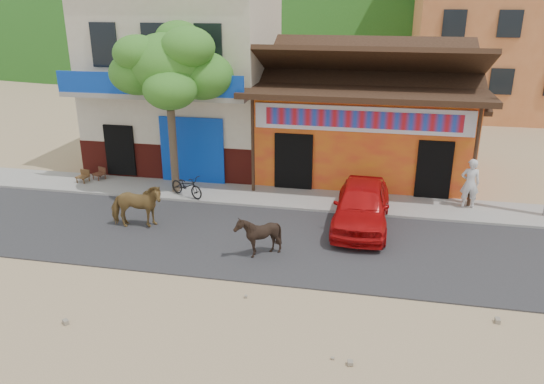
# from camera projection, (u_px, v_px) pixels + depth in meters

# --- Properties ---
(ground) EXTENTS (120.00, 120.00, 0.00)m
(ground) POSITION_uv_depth(u_px,v_px,m) (264.00, 285.00, 13.47)
(ground) COLOR #9E825B
(ground) RESTS_ON ground
(road) EXTENTS (60.00, 5.00, 0.04)m
(road) POSITION_uv_depth(u_px,v_px,m) (282.00, 242.00, 15.76)
(road) COLOR #28282B
(road) RESTS_ON ground
(sidewalk) EXTENTS (60.00, 2.00, 0.12)m
(sidewalk) POSITION_uv_depth(u_px,v_px,m) (300.00, 199.00, 18.96)
(sidewalk) COLOR gray
(sidewalk) RESTS_ON ground
(dance_club) EXTENTS (8.00, 6.00, 3.60)m
(dance_club) POSITION_uv_depth(u_px,v_px,m) (364.00, 128.00, 21.65)
(dance_club) COLOR orange
(dance_club) RESTS_ON ground
(cafe_building) EXTENTS (7.00, 6.00, 7.00)m
(cafe_building) POSITION_uv_depth(u_px,v_px,m) (187.00, 81.00, 22.45)
(cafe_building) COLOR beige
(cafe_building) RESTS_ON ground
(apartment_front) EXTENTS (9.00, 9.00, 12.00)m
(apartment_front) POSITION_uv_depth(u_px,v_px,m) (495.00, 11.00, 31.74)
(apartment_front) COLOR #CC723F
(apartment_front) RESTS_ON ground
(tree) EXTENTS (3.00, 3.00, 6.00)m
(tree) POSITION_uv_depth(u_px,v_px,m) (171.00, 110.00, 18.56)
(tree) COLOR #2D721E
(tree) RESTS_ON sidewalk
(cow_tan) EXTENTS (1.81, 1.10, 1.42)m
(cow_tan) POSITION_uv_depth(u_px,v_px,m) (136.00, 206.00, 16.49)
(cow_tan) COLOR olive
(cow_tan) RESTS_ON road
(cow_dark) EXTENTS (1.23, 1.12, 1.22)m
(cow_dark) POSITION_uv_depth(u_px,v_px,m) (258.00, 236.00, 14.71)
(cow_dark) COLOR black
(cow_dark) RESTS_ON road
(red_car) EXTENTS (1.78, 4.21, 1.42)m
(red_car) POSITION_uv_depth(u_px,v_px,m) (362.00, 205.00, 16.58)
(red_car) COLOR red
(red_car) RESTS_ON road
(scooter) EXTENTS (1.59, 1.14, 0.79)m
(scooter) POSITION_uv_depth(u_px,v_px,m) (187.00, 186.00, 18.94)
(scooter) COLOR black
(scooter) RESTS_ON sidewalk
(pedestrian) EXTENTS (0.64, 0.43, 1.72)m
(pedestrian) POSITION_uv_depth(u_px,v_px,m) (470.00, 183.00, 17.80)
(pedestrian) COLOR silver
(pedestrian) RESTS_ON sidewalk
(cafe_chair_left) EXTENTS (0.53, 0.53, 0.86)m
(cafe_chair_left) POSITION_uv_depth(u_px,v_px,m) (98.00, 169.00, 20.68)
(cafe_chair_left) COLOR #4D2D19
(cafe_chair_left) RESTS_ON sidewalk
(cafe_chair_right) EXTENTS (0.46, 0.46, 0.87)m
(cafe_chair_right) POSITION_uv_depth(u_px,v_px,m) (82.00, 171.00, 20.36)
(cafe_chair_right) COLOR #54381C
(cafe_chair_right) RESTS_ON sidewalk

